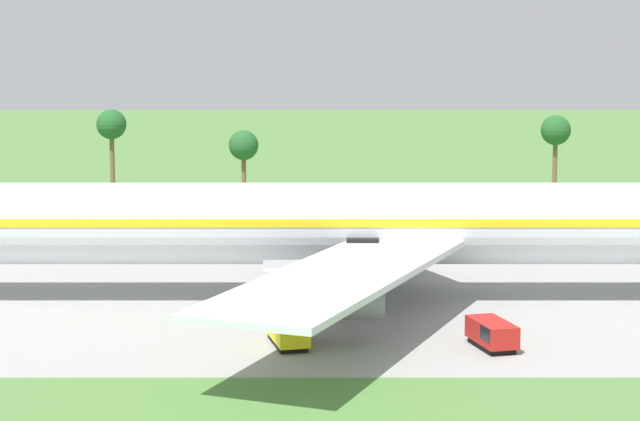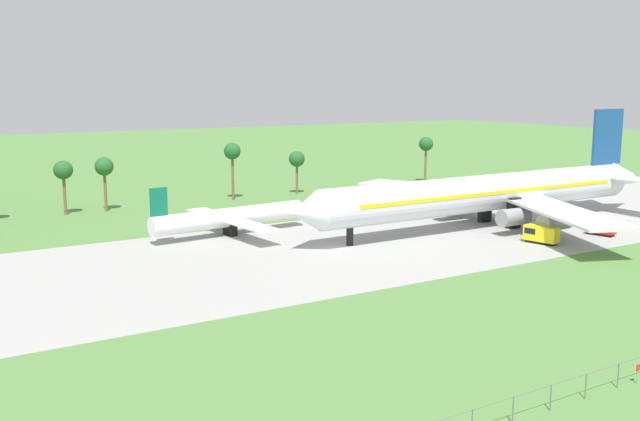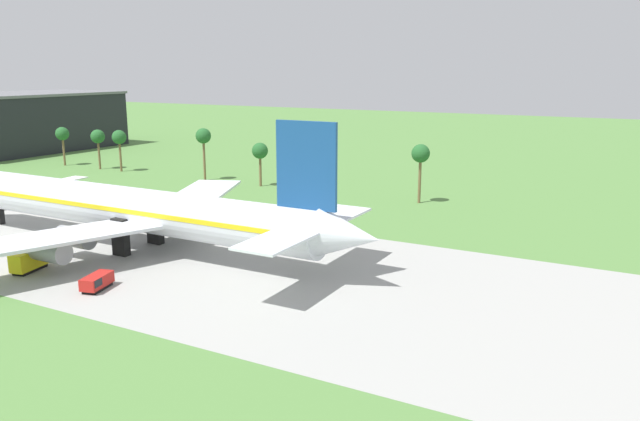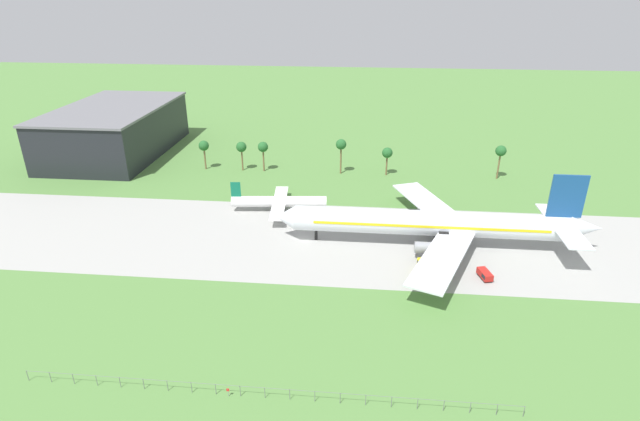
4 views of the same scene
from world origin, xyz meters
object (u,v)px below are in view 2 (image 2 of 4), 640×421
jet_airliner (493,193)px  baggage_tug (540,234)px  regional_aircraft (229,218)px  fuel_truck (602,229)px  no_stopping_sign (638,372)px

jet_airliner → baggage_tug: 15.34m
jet_airliner → regional_aircraft: (-42.65, 16.74, -2.98)m
regional_aircraft → fuel_truck: (52.30, -32.07, -1.95)m
regional_aircraft → fuel_truck: 61.38m
no_stopping_sign → jet_airliner: bearing=55.2°
regional_aircraft → baggage_tug: size_ratio=4.91×
baggage_tug → fuel_truck: baggage_tug is taller
jet_airliner → regional_aircraft: 45.91m
fuel_truck → baggage_tug: bearing=175.1°
baggage_tug → no_stopping_sign: bearing=-130.2°
jet_airliner → no_stopping_sign: (-38.44, -55.32, -4.88)m
regional_aircraft → fuel_truck: size_ratio=5.75×
regional_aircraft → jet_airliner: bearing=-21.4°
baggage_tug → no_stopping_sign: (-34.71, -41.12, -0.41)m
jet_airliner → no_stopping_sign: jet_airliner is taller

